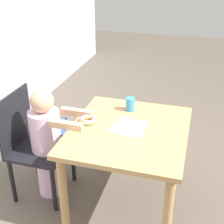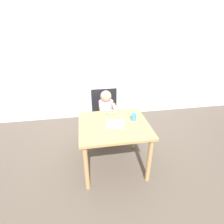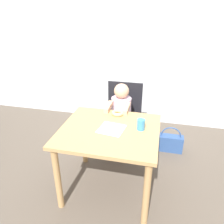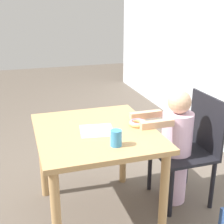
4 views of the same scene
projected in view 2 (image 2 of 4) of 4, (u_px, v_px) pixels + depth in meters
ground_plane at (114, 165)px, 2.69m from camera, size 12.00×12.00×0.00m
wall_back at (100, 61)px, 3.57m from camera, size 8.00×0.05×2.50m
dining_table at (114, 131)px, 2.41m from camera, size 0.94×0.83×0.73m
chair at (105, 114)px, 3.17m from camera, size 0.46×0.43×0.90m
child_figure at (106, 117)px, 3.04m from camera, size 0.26×0.48×0.96m
donut at (111, 112)px, 2.62m from camera, size 0.13×0.13×0.04m
napkin at (115, 124)px, 2.36m from camera, size 0.26×0.26×0.00m
handbag at (138, 126)px, 3.46m from camera, size 0.34×0.13×0.36m
cup at (134, 117)px, 2.42m from camera, size 0.07×0.07×0.11m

